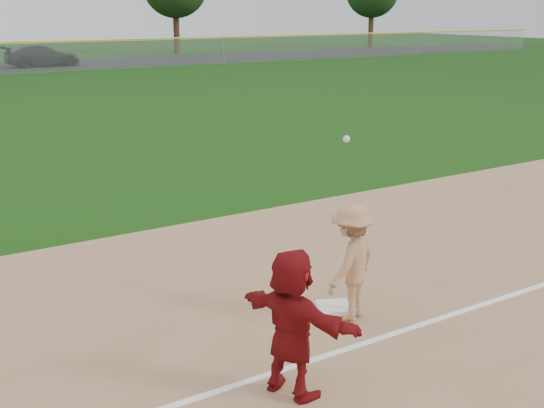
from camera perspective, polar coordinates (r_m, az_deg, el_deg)
ground at (r=9.52m, az=4.90°, el=-9.68°), size 160.00×160.00×0.00m
foul_line at (r=8.96m, az=8.05°, el=-11.36°), size 60.00×0.10×0.01m
first_base at (r=9.70m, az=5.24°, el=-8.72°), size 0.60×0.60×0.10m
base_runner at (r=7.45m, az=1.68°, el=-9.93°), size 0.95×1.64×1.69m
car_right at (r=53.26m, az=-18.68°, el=11.67°), size 5.36×2.35×1.53m
first_base_play at (r=9.28m, az=6.66°, el=-4.86°), size 1.20×0.98×2.53m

